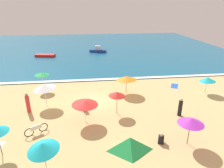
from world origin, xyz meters
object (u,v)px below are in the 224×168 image
(beach_umbrella_3, at_px, (44,87))
(beach_tent, at_px, (130,144))
(beach_umbrella_7, at_px, (42,74))
(small_boat_0, at_px, (98,50))
(beachgoer_1, at_px, (85,107))
(beachgoer_2, at_px, (180,108))
(beachgoer_0, at_px, (161,139))
(parked_bicycle, at_px, (36,129))
(small_boat_1, at_px, (45,55))
(beach_umbrella_9, at_px, (85,103))
(beach_umbrella_4, at_px, (191,121))
(beach_umbrella_1, at_px, (126,78))
(beach_umbrella_0, at_px, (207,79))
(beach_umbrella_5, at_px, (43,147))
(beachgoer_5, at_px, (28,103))
(beach_umbrella_8, at_px, (117,94))

(beach_umbrella_3, height_order, beach_tent, beach_umbrella_3)
(beach_umbrella_7, xyz_separation_m, small_boat_0, (7.27, 18.64, -1.48))
(beachgoer_1, relative_size, beachgoer_2, 0.53)
(small_boat_0, bearing_deg, beachgoer_0, -83.89)
(parked_bicycle, distance_m, small_boat_1, 24.87)
(beach_umbrella_9, xyz_separation_m, parked_bicycle, (-3.80, -1.18, -1.47))
(beach_umbrella_4, bearing_deg, small_boat_0, 99.60)
(beach_umbrella_7, bearing_deg, beach_umbrella_9, -55.91)
(beachgoer_0, distance_m, beachgoer_2, 4.60)
(beachgoer_0, bearing_deg, beach_umbrella_1, 96.16)
(small_boat_0, relative_size, small_boat_1, 0.94)
(beach_umbrella_0, height_order, small_boat_0, beach_umbrella_0)
(parked_bicycle, height_order, small_boat_0, small_boat_0)
(beach_umbrella_1, distance_m, beach_umbrella_5, 12.65)
(parked_bicycle, height_order, beachgoer_0, beachgoer_0)
(beachgoer_0, distance_m, small_boat_0, 29.52)
(beach_umbrella_0, height_order, beachgoer_0, beach_umbrella_0)
(beachgoer_1, bearing_deg, beachgoer_0, -43.30)
(beach_umbrella_1, bearing_deg, beach_umbrella_3, -166.43)
(beachgoer_0, height_order, small_boat_1, beachgoer_0)
(beach_umbrella_4, relative_size, beach_umbrella_9, 0.75)
(beach_umbrella_5, bearing_deg, small_boat_1, 101.33)
(parked_bicycle, bearing_deg, beachgoer_5, 113.37)
(beach_umbrella_7, height_order, beachgoer_1, beach_umbrella_7)
(beach_tent, bearing_deg, beachgoer_5, 143.44)
(beach_umbrella_9, height_order, small_boat_1, beach_umbrella_9)
(beach_umbrella_5, bearing_deg, small_boat_0, 81.80)
(beach_umbrella_5, height_order, parked_bicycle, beach_umbrella_5)
(beachgoer_1, bearing_deg, beachgoer_2, -11.68)
(beachgoer_5, bearing_deg, beach_umbrella_5, -67.99)
(beachgoer_1, height_order, beachgoer_2, beachgoer_2)
(beach_umbrella_9, relative_size, small_boat_0, 0.79)
(beach_umbrella_1, bearing_deg, beach_umbrella_4, -72.71)
(beachgoer_2, bearing_deg, beach_umbrella_4, -106.48)
(beach_umbrella_3, height_order, small_boat_0, beach_umbrella_3)
(beach_umbrella_1, height_order, beachgoer_1, beach_umbrella_1)
(beach_umbrella_9, distance_m, beach_tent, 5.09)
(beach_umbrella_1, height_order, parked_bicycle, beach_umbrella_1)
(small_boat_1, bearing_deg, beach_umbrella_8, -64.05)
(beachgoer_2, bearing_deg, beach_umbrella_5, -152.95)
(beach_umbrella_3, xyz_separation_m, beachgoer_1, (3.78, -1.50, -1.68))
(beach_umbrella_4, bearing_deg, beach_umbrella_8, 133.04)
(beach_umbrella_9, relative_size, beachgoer_5, 1.50)
(beachgoer_5, relative_size, small_boat_1, 0.49)
(beach_umbrella_1, relative_size, small_boat_0, 0.88)
(beach_umbrella_0, bearing_deg, small_boat_0, 117.30)
(beach_umbrella_1, relative_size, beach_umbrella_4, 1.49)
(beach_umbrella_5, distance_m, beach_umbrella_9, 5.76)
(beach_umbrella_3, relative_size, beachgoer_5, 1.43)
(beach_umbrella_1, height_order, small_boat_1, beach_umbrella_1)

